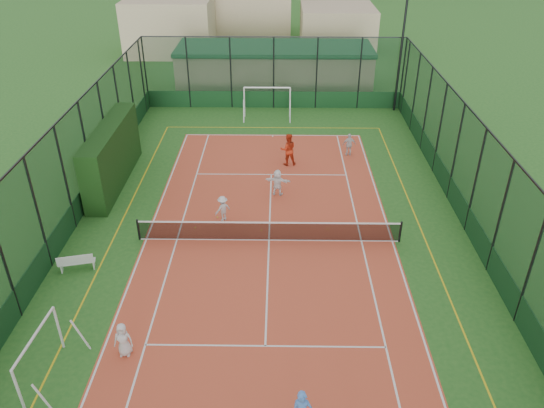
{
  "coord_description": "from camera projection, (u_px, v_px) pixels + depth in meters",
  "views": [
    {
      "loc": [
        0.42,
        -19.54,
        13.36
      ],
      "look_at": [
        0.12,
        1.17,
        1.2
      ],
      "focal_mm": 35.0,
      "sensor_mm": 36.0,
      "label": 1
    }
  ],
  "objects": [
    {
      "name": "hedge_left",
      "position": [
        112.0,
        155.0,
        27.61
      ],
      "size": [
        1.08,
        7.21,
        3.15
      ],
      "primitive_type": "cube",
      "color": "black",
      "rests_on": "ground"
    },
    {
      "name": "child_near_left",
      "position": [
        123.0,
        340.0,
        17.47
      ],
      "size": [
        0.63,
        0.42,
        1.28
      ],
      "primitive_type": "imported",
      "rotation": [
        0.0,
        0.0,
        0.02
      ],
      "color": "silver",
      "rests_on": "court_slab"
    },
    {
      "name": "white_bench",
      "position": [
        77.0,
        261.0,
        21.59
      ],
      "size": [
        1.49,
        0.72,
        0.81
      ],
      "primitive_type": null,
      "rotation": [
        0.0,
        0.0,
        0.23
      ],
      "color": "white",
      "rests_on": "ground"
    },
    {
      "name": "court_slab",
      "position": [
        269.0,
        240.0,
        23.61
      ],
      "size": [
        11.17,
        23.97,
        0.01
      ],
      "primitive_type": "cube",
      "color": "#CC472D",
      "rests_on": "ground"
    },
    {
      "name": "clubhouse",
      "position": [
        274.0,
        66.0,
        41.79
      ],
      "size": [
        15.2,
        7.2,
        3.15
      ],
      "primitive_type": null,
      "color": "tan",
      "rests_on": "ground"
    },
    {
      "name": "ground",
      "position": [
        269.0,
        240.0,
        23.62
      ],
      "size": [
        300.0,
        300.0,
        0.0
      ],
      "primitive_type": "plane",
      "color": "#245F20",
      "rests_on": "ground"
    },
    {
      "name": "tennis_net",
      "position": [
        269.0,
        230.0,
        23.35
      ],
      "size": [
        11.67,
        0.12,
        1.06
      ],
      "primitive_type": null,
      "color": "black",
      "rests_on": "ground"
    },
    {
      "name": "futsal_goal_near",
      "position": [
        40.0,
        358.0,
        16.49
      ],
      "size": [
        2.79,
        1.0,
        1.77
      ],
      "primitive_type": null,
      "rotation": [
        0.0,
        0.0,
        1.5
      ],
      "color": "white",
      "rests_on": "ground"
    },
    {
      "name": "child_far_left",
      "position": [
        223.0,
        209.0,
        24.75
      ],
      "size": [
        0.93,
        0.89,
        1.27
      ],
      "primitive_type": "imported",
      "rotation": [
        0.0,
        0.0,
        3.84
      ],
      "color": "silver",
      "rests_on": "court_slab"
    },
    {
      "name": "child_far_right",
      "position": [
        349.0,
        144.0,
        30.96
      ],
      "size": [
        0.82,
        0.41,
        1.35
      ],
      "primitive_type": "imported",
      "rotation": [
        0.0,
        0.0,
        3.24
      ],
      "color": "silver",
      "rests_on": "court_slab"
    },
    {
      "name": "futsal_goal_far",
      "position": [
        267.0,
        102.0,
        36.15
      ],
      "size": [
        3.22,
        0.94,
        2.08
      ],
      "primitive_type": null,
      "rotation": [
        0.0,
        0.0,
        0.0
      ],
      "color": "white",
      "rests_on": "ground"
    },
    {
      "name": "child_far_back",
      "position": [
        277.0,
        182.0,
        26.85
      ],
      "size": [
        1.35,
        0.64,
        1.4
      ],
      "primitive_type": "imported",
      "rotation": [
        0.0,
        0.0,
        2.96
      ],
      "color": "white",
      "rests_on": "court_slab"
    },
    {
      "name": "coach",
      "position": [
        288.0,
        149.0,
        29.76
      ],
      "size": [
        0.99,
        0.82,
        1.85
      ],
      "primitive_type": "imported",
      "rotation": [
        0.0,
        0.0,
        3.29
      ],
      "color": "#B62C13",
      "rests_on": "court_slab"
    },
    {
      "name": "tennis_balls",
      "position": [
        250.0,
        226.0,
        24.57
      ],
      "size": [
        6.18,
        1.14,
        0.07
      ],
      "color": "#CCE033",
      "rests_on": "court_slab"
    },
    {
      "name": "perimeter_fence",
      "position": [
        269.0,
        191.0,
        22.35
      ],
      "size": [
        18.12,
        34.12,
        5.0
      ],
      "primitive_type": null,
      "color": "#10311D",
      "rests_on": "ground"
    },
    {
      "name": "floodlight_ne",
      "position": [
        401.0,
        52.0,
        35.73
      ],
      "size": [
        0.6,
        0.26,
        8.25
      ],
      "primitive_type": null,
      "color": "black",
      "rests_on": "ground"
    }
  ]
}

